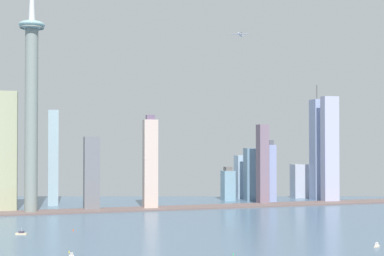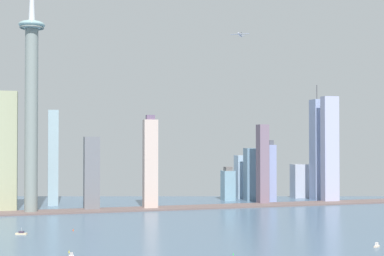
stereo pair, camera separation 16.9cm
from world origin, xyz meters
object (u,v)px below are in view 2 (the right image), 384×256
at_px(skyscraper_10, 53,158).
at_px(channel_buoy_2, 73,230).
at_px(observation_tower, 31,92).
at_px(skyscraper_2, 92,173).
at_px(skyscraper_8, 317,150).
at_px(skyscraper_9, 270,172).
at_px(skyscraper_7, 150,163).
at_px(skyscraper_4, 299,181).
at_px(skyscraper_5, 250,174).
at_px(boat_3, 21,233).
at_px(boat_0, 377,245).
at_px(channel_buoy_0, 69,251).
at_px(skyscraper_1, 8,151).
at_px(skyscraper_0, 228,185).
at_px(channel_buoy_1, 233,254).
at_px(skyscraper_6, 243,177).
at_px(skyscraper_3, 331,156).
at_px(airplane, 240,35).
at_px(skyscraper_12, 330,149).
at_px(skyscraper_11, 263,164).

relative_size(skyscraper_10, channel_buoy_2, 61.01).
relative_size(observation_tower, skyscraper_2, 3.57).
distance_m(skyscraper_8, skyscraper_9, 93.59).
bearing_deg(skyscraper_7, skyscraper_4, 17.21).
bearing_deg(skyscraper_2, skyscraper_8, 5.09).
xyz_separation_m(skyscraper_5, boat_3, (-355.01, -245.95, -42.05)).
distance_m(boat_0, channel_buoy_0, 286.71).
distance_m(skyscraper_4, skyscraper_9, 86.55).
bearing_deg(skyscraper_5, skyscraper_1, -173.79).
xyz_separation_m(skyscraper_0, channel_buoy_1, (-136.18, -416.51, -24.94)).
bearing_deg(observation_tower, skyscraper_6, 17.33).
bearing_deg(skyscraper_10, channel_buoy_2, -86.20).
bearing_deg(skyscraper_5, skyscraper_9, -39.90).
bearing_deg(skyscraper_3, boat_3, -151.93).
bearing_deg(observation_tower, airplane, 7.20).
height_order(skyscraper_1, skyscraper_12, skyscraper_12).
distance_m(boat_0, airplane, 464.24).
height_order(skyscraper_3, boat_3, skyscraper_3).
xyz_separation_m(skyscraper_7, skyscraper_9, (206.76, 44.29, -18.74)).
distance_m(skyscraper_1, skyscraper_4, 486.68).
height_order(skyscraper_1, skyscraper_9, skyscraper_1).
relative_size(skyscraper_4, skyscraper_11, 0.47).
bearing_deg(skyscraper_11, skyscraper_8, 16.46).
distance_m(observation_tower, airplane, 339.46).
bearing_deg(skyscraper_10, channel_buoy_1, -70.92).
xyz_separation_m(skyscraper_10, boat_0, (289.13, -425.48, -71.75)).
relative_size(skyscraper_8, channel_buoy_1, 108.95).
relative_size(observation_tower, skyscraper_9, 3.75).
bearing_deg(skyscraper_12, skyscraper_0, 156.02).
xyz_separation_m(skyscraper_10, channel_buoy_2, (16.91, -254.59, -72.10)).
distance_m(skyscraper_12, channel_buoy_0, 530.37).
relative_size(skyscraper_5, channel_buoy_2, 36.06).
relative_size(skyscraper_7, boat_3, 10.80).
bearing_deg(skyscraper_5, skyscraper_8, -10.09).
xyz_separation_m(skyscraper_1, skyscraper_2, (115.94, -12.14, -32.13)).
bearing_deg(skyscraper_3, skyscraper_2, -168.69).
height_order(skyscraper_12, channel_buoy_1, skyscraper_12).
distance_m(skyscraper_3, skyscraper_10, 485.13).
relative_size(skyscraper_2, skyscraper_9, 1.05).
relative_size(skyscraper_1, boat_0, 18.52).
xyz_separation_m(skyscraper_6, skyscraper_9, (22.57, -63.63, 10.87)).
distance_m(channel_buoy_2, airplane, 435.66).
relative_size(skyscraper_1, channel_buoy_1, 95.84).
distance_m(skyscraper_3, skyscraper_11, 188.22).
bearing_deg(channel_buoy_1, skyscraper_5, 67.12).
bearing_deg(skyscraper_6, observation_tower, -162.67).
height_order(skyscraper_7, skyscraper_12, skyscraper_12).
xyz_separation_m(skyscraper_3, channel_buoy_0, (-478.35, -390.60, -70.17)).
bearing_deg(skyscraper_2, skyscraper_3, 11.31).
xyz_separation_m(skyscraper_11, boat_3, (-355.74, -193.01, -61.05)).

